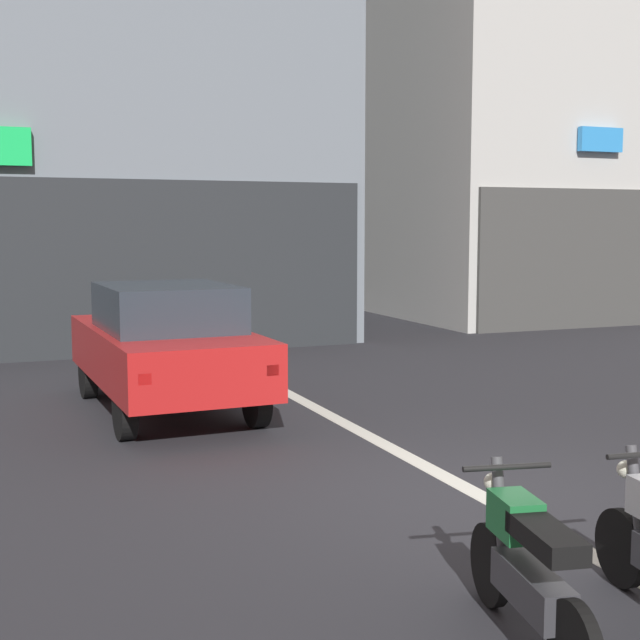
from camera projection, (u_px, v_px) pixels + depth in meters
ground_plane at (484, 498)px, 7.68m from camera, size 120.00×120.00×0.00m
lane_centre_line at (269, 383)px, 13.22m from camera, size 0.20×18.00×0.01m
car_red_crossing_near at (166, 343)px, 11.10m from camera, size 1.89×4.15×1.64m
motorcycle_green_row_leftmost at (528, 569)px, 4.93m from camera, size 0.55×1.65×0.98m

